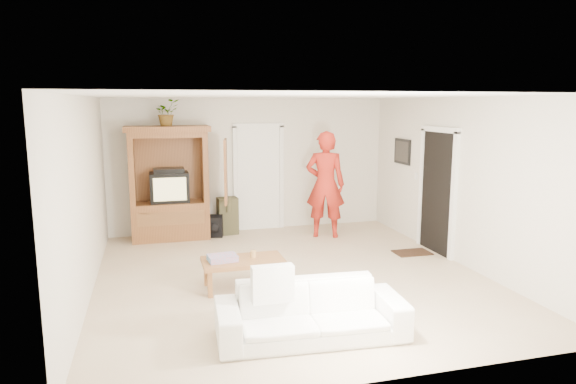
% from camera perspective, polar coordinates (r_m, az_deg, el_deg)
% --- Properties ---
extents(floor, '(6.00, 6.00, 0.00)m').
position_cam_1_polar(floor, '(7.63, 0.31, -9.33)').
color(floor, tan).
rests_on(floor, ground).
extents(ceiling, '(6.00, 6.00, 0.00)m').
position_cam_1_polar(ceiling, '(7.21, 0.33, 10.59)').
color(ceiling, white).
rests_on(ceiling, floor).
extents(wall_back, '(5.50, 0.00, 5.50)m').
position_cam_1_polar(wall_back, '(10.20, -4.17, 3.02)').
color(wall_back, silver).
rests_on(wall_back, floor).
extents(wall_front, '(5.50, 0.00, 5.50)m').
position_cam_1_polar(wall_front, '(4.55, 10.47, -5.66)').
color(wall_front, silver).
rests_on(wall_front, floor).
extents(wall_left, '(0.00, 6.00, 6.00)m').
position_cam_1_polar(wall_left, '(7.10, -21.60, -0.63)').
color(wall_left, silver).
rests_on(wall_left, floor).
extents(wall_right, '(0.00, 6.00, 6.00)m').
position_cam_1_polar(wall_right, '(8.46, 18.60, 1.12)').
color(wall_right, silver).
rests_on(wall_right, floor).
extents(armoire, '(1.82, 1.14, 2.10)m').
position_cam_1_polar(armoire, '(9.75, -12.89, 0.15)').
color(armoire, brown).
rests_on(armoire, floor).
extents(door_back, '(0.85, 0.05, 2.04)m').
position_cam_1_polar(door_back, '(10.24, -3.29, 1.47)').
color(door_back, white).
rests_on(door_back, floor).
extents(doorway_right, '(0.05, 0.90, 2.04)m').
position_cam_1_polar(doorway_right, '(8.98, 16.26, -0.08)').
color(doorway_right, black).
rests_on(doorway_right, floor).
extents(framed_picture, '(0.03, 0.60, 0.48)m').
position_cam_1_polar(framed_picture, '(10.03, 12.60, 4.42)').
color(framed_picture, black).
rests_on(framed_picture, wall_right).
extents(doormat, '(0.60, 0.40, 0.02)m').
position_cam_1_polar(doormat, '(9.00, 13.63, -6.55)').
color(doormat, '#382316').
rests_on(doormat, floor).
extents(plant, '(0.56, 0.54, 0.48)m').
position_cam_1_polar(plant, '(9.58, -13.35, 8.58)').
color(plant, '#4C7238').
rests_on(plant, armoire).
extents(man, '(0.86, 0.72, 2.00)m').
position_cam_1_polar(man, '(9.64, 4.16, 0.83)').
color(man, '#AD2317').
rests_on(man, floor).
extents(sofa, '(2.07, 0.92, 0.59)m').
position_cam_1_polar(sofa, '(5.66, 2.58, -13.13)').
color(sofa, white).
rests_on(sofa, floor).
extents(coffee_table, '(1.10, 0.60, 0.41)m').
position_cam_1_polar(coffee_table, '(7.08, -5.00, -7.86)').
color(coffee_table, brown).
rests_on(coffee_table, floor).
extents(towel, '(0.41, 0.32, 0.08)m').
position_cam_1_polar(towel, '(7.01, -7.29, -7.28)').
color(towel, '#DF4A50').
rests_on(towel, coffee_table).
extents(candle, '(0.08, 0.08, 0.10)m').
position_cam_1_polar(candle, '(7.12, -3.88, -6.86)').
color(candle, tan).
rests_on(candle, coffee_table).
extents(backpack_black, '(0.37, 0.27, 0.41)m').
position_cam_1_polar(backpack_black, '(9.81, -8.24, -3.84)').
color(backpack_black, black).
rests_on(backpack_black, floor).
extents(backpack_olive, '(0.40, 0.31, 0.72)m').
position_cam_1_polar(backpack_olive, '(10.00, -6.72, -2.64)').
color(backpack_olive, '#47442B').
rests_on(backpack_olive, floor).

